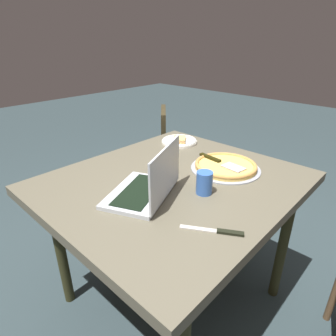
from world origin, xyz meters
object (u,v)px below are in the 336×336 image
Objects in this scene: dining_table at (174,192)px; pizza_plate at (179,141)px; drink_cup at (204,182)px; pizza_tray at (225,166)px; laptop at (148,186)px; chair_far at (151,153)px; table_knife at (218,231)px.

pizza_plate is (-0.40, -0.31, 0.09)m from dining_table.
pizza_plate is at bearing -129.58° from drink_cup.
drink_cup is at bearing 13.53° from pizza_tray.
laptop is at bearing 29.95° from pizza_plate.
laptop is at bearing -11.09° from pizza_tray.
chair_far is (-0.62, -0.81, -0.19)m from dining_table.
dining_table is 0.30m from pizza_tray.
chair_far is (-0.35, -0.93, -0.28)m from pizza_tray.
dining_table is 0.44m from table_knife.
laptop is 0.24m from drink_cup.
table_knife is (0.20, 0.38, 0.08)m from dining_table.
pizza_plate is at bearing 66.53° from chair_far.
laptop is (0.19, 0.03, 0.12)m from dining_table.
pizza_tray is 3.50× the size of drink_cup.
pizza_tray is at bearing 69.16° from chair_far.
drink_cup is (0.27, 0.07, 0.03)m from pizza_tray.
pizza_plate is 0.26× the size of chair_far.
pizza_tray reaches higher than dining_table.
pizza_tray is (-0.26, 0.12, 0.09)m from dining_table.
dining_table is 0.23m from laptop.
drink_cup reaches higher than pizza_tray.
laptop is 0.45× the size of chair_far.
pizza_plate is 2.23× the size of drink_cup.
dining_table is at bearing 52.71° from chair_far.
pizza_plate is 1.11× the size of table_knife.
chair_far is at bearing -113.47° from pizza_plate.
laptop is 1.76× the size of pizza_plate.
chair_far reaches higher than table_knife.
table_knife is (0.46, 0.26, -0.01)m from pizza_tray.
pizza_plate is at bearing -142.02° from dining_table.
laptop reaches higher than drink_cup.
chair_far reaches higher than pizza_plate.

